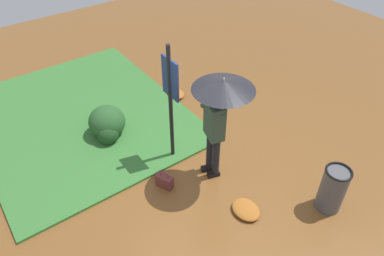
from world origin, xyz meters
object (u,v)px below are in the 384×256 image
(person_with_umbrella, at_px, (219,104))
(trash_bin, at_px, (333,189))
(info_sign_post, at_px, (171,92))
(handbag, at_px, (165,181))

(person_with_umbrella, relative_size, trash_bin, 2.45)
(person_with_umbrella, relative_size, info_sign_post, 0.89)
(trash_bin, bearing_deg, person_with_umbrella, -147.81)
(person_with_umbrella, xyz_separation_m, info_sign_post, (-0.85, -0.34, -0.11))
(info_sign_post, relative_size, trash_bin, 2.76)
(person_with_umbrella, xyz_separation_m, handbag, (-0.30, -0.88, -1.42))
(info_sign_post, distance_m, handbag, 1.53)
(handbag, relative_size, trash_bin, 0.44)
(trash_bin, bearing_deg, info_sign_post, -151.18)
(person_with_umbrella, height_order, handbag, person_with_umbrella)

